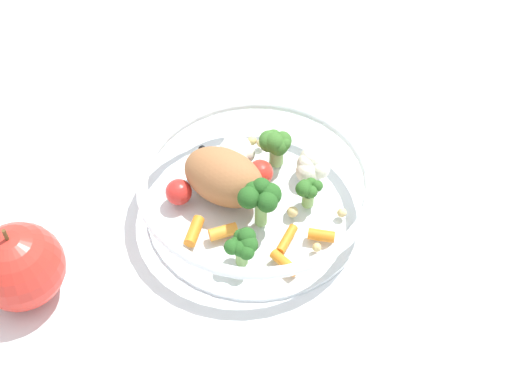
{
  "coord_description": "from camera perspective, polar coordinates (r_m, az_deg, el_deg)",
  "views": [
    {
      "loc": [
        -0.23,
        0.39,
        0.55
      ],
      "look_at": [
        0.01,
        -0.01,
        0.03
      ],
      "focal_mm": 47.54,
      "sensor_mm": 36.0,
      "label": 1
    }
  ],
  "objects": [
    {
      "name": "loose_apple",
      "position": [
        0.66,
        -19.26,
        -5.94
      ],
      "size": [
        0.08,
        0.08,
        0.1
      ],
      "color": "red",
      "rests_on": "ground_plane"
    },
    {
      "name": "ground_plane",
      "position": [
        0.71,
        0.35,
        -2.13
      ],
      "size": [
        2.4,
        2.4,
        0.0
      ],
      "primitive_type": "plane",
      "color": "white"
    },
    {
      "name": "food_container",
      "position": [
        0.7,
        -0.34,
        0.62
      ],
      "size": [
        0.24,
        0.24,
        0.07
      ],
      "color": "white",
      "rests_on": "ground_plane"
    }
  ]
}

